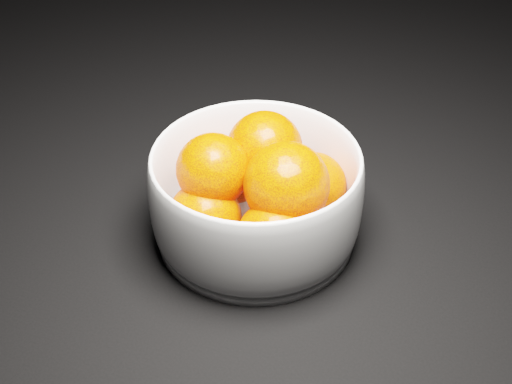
% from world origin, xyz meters
% --- Properties ---
extents(bowl, '(0.19, 0.19, 0.09)m').
position_xyz_m(bowl, '(0.13, 0.25, 0.05)').
color(bowl, white).
rests_on(bowl, ground).
extents(orange_pile, '(0.13, 0.15, 0.11)m').
position_xyz_m(orange_pile, '(0.13, 0.25, 0.06)').
color(orange_pile, '#FF4302').
rests_on(orange_pile, bowl).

